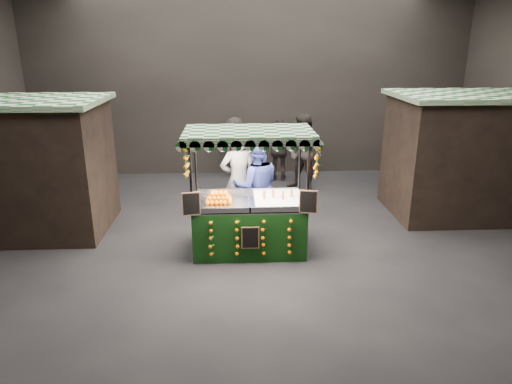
{
  "coord_description": "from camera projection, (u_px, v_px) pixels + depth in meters",
  "views": [
    {
      "loc": [
        -0.45,
        -7.73,
        3.61
      ],
      "look_at": [
        -0.06,
        0.07,
        1.02
      ],
      "focal_mm": 32.0,
      "sensor_mm": 36.0,
      "label": 1
    }
  ],
  "objects": [
    {
      "name": "neighbour_stall_right",
      "position": [
        461.0,
        155.0,
        9.71
      ],
      "size": [
        3.0,
        2.2,
        2.6
      ],
      "color": "black",
      "rests_on": "ground"
    },
    {
      "name": "vendor_blue",
      "position": [
        256.0,
        186.0,
        8.79
      ],
      "size": [
        0.98,
        0.79,
        1.89
      ],
      "rotation": [
        0.0,
        0.0,
        3.22
      ],
      "color": "navy",
      "rests_on": "ground"
    },
    {
      "name": "shopper_1",
      "position": [
        305.0,
        153.0,
        11.34
      ],
      "size": [
        1.19,
        1.14,
        1.93
      ],
      "rotation": [
        0.0,
        0.0,
        -0.62
      ],
      "color": "#2C2724",
      "rests_on": "ground"
    },
    {
      "name": "juice_stall",
      "position": [
        250.0,
        215.0,
        8.06
      ],
      "size": [
        2.27,
        1.33,
        2.19
      ],
      "color": "black",
      "rests_on": "ground"
    },
    {
      "name": "shopper_3",
      "position": [
        235.0,
        147.0,
        12.57
      ],
      "size": [
        0.95,
        1.22,
        1.66
      ],
      "rotation": [
        0.0,
        0.0,
        1.22
      ],
      "color": "#2B2623",
      "rests_on": "ground"
    },
    {
      "name": "ground",
      "position": [
        259.0,
        245.0,
        8.49
      ],
      "size": [
        12.0,
        12.0,
        0.0
      ],
      "primitive_type": "plane",
      "color": "black",
      "rests_on": "ground"
    },
    {
      "name": "market_hall",
      "position": [
        260.0,
        56.0,
        7.42
      ],
      "size": [
        12.1,
        10.1,
        5.05
      ],
      "color": "black",
      "rests_on": "ground"
    },
    {
      "name": "shopper_2",
      "position": [
        280.0,
        150.0,
        12.23
      ],
      "size": [
        1.02,
        0.53,
        1.66
      ],
      "rotation": [
        0.0,
        0.0,
        3.01
      ],
      "color": "#2B2423",
      "rests_on": "ground"
    },
    {
      "name": "shopper_0",
      "position": [
        70.0,
        168.0,
        10.17
      ],
      "size": [
        0.71,
        0.5,
        1.84
      ],
      "rotation": [
        0.0,
        0.0,
        -0.09
      ],
      "color": "#2D2625",
      "rests_on": "ground"
    },
    {
      "name": "vendor_grey",
      "position": [
        239.0,
        180.0,
        8.98
      ],
      "size": [
        0.82,
        0.64,
        2.01
      ],
      "rotation": [
        0.0,
        0.0,
        3.38
      ],
      "color": "slate",
      "rests_on": "ground"
    },
    {
      "name": "neighbour_stall_left",
      "position": [
        30.0,
        166.0,
        8.81
      ],
      "size": [
        3.0,
        2.2,
        2.6
      ],
      "color": "black",
      "rests_on": "ground"
    },
    {
      "name": "shopper_4",
      "position": [
        61.0,
        167.0,
        10.49
      ],
      "size": [
        0.98,
        0.93,
        1.69
      ],
      "rotation": [
        0.0,
        0.0,
        3.79
      ],
      "color": "black",
      "rests_on": "ground"
    }
  ]
}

